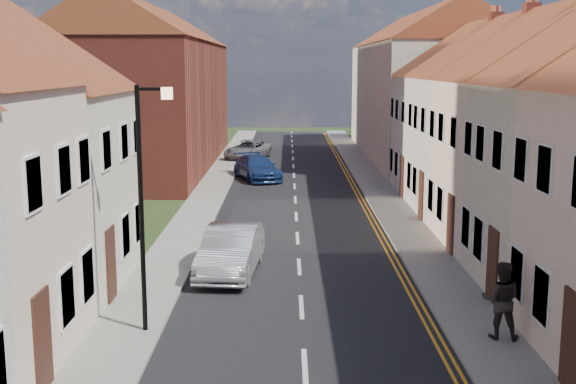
{
  "coord_description": "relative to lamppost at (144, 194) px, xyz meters",
  "views": [
    {
      "loc": [
        -0.38,
        3.03,
        6.57
      ],
      "look_at": [
        -0.37,
        26.99,
        2.35
      ],
      "focal_mm": 45.0,
      "sensor_mm": 36.0,
      "label": 1
    }
  ],
  "objects": [
    {
      "name": "cottage_r_cream_far",
      "position": [
        13.11,
        19.7,
        0.94
      ],
      "size": [
        8.3,
        6.0,
        9.0
      ],
      "color": "white",
      "rests_on": "ground"
    },
    {
      "name": "cottage_r_white_far",
      "position": [
        13.11,
        14.3,
        0.94
      ],
      "size": [
        8.3,
        5.2,
        9.0
      ],
      "color": "white",
      "rests_on": "ground"
    },
    {
      "name": "pavement_left",
      "position": [
        -0.59,
        10.0,
        -3.48
      ],
      "size": [
        1.8,
        90.0,
        0.12
      ],
      "primitive_type": "cube",
      "color": "#9E998F",
      "rests_on": "ground"
    },
    {
      "name": "cottage_r_pink",
      "position": [
        13.11,
        8.9,
        0.94
      ],
      "size": [
        8.3,
        6.0,
        9.0
      ],
      "color": "beige",
      "rests_on": "ground"
    },
    {
      "name": "block_left_far",
      "position": [
        -5.49,
        30.0,
        1.76
      ],
      "size": [
        8.3,
        24.2,
        10.5
      ],
      "color": "maroon",
      "rests_on": "ground"
    },
    {
      "name": "road",
      "position": [
        3.81,
        10.0,
        -3.53
      ],
      "size": [
        7.0,
        90.0,
        0.02
      ],
      "primitive_type": "cube",
      "color": "black",
      "rests_on": "ground"
    },
    {
      "name": "car_far",
      "position": [
        1.67,
        24.46,
        -2.85
      ],
      "size": [
        3.36,
        5.13,
        1.38
      ],
      "primitive_type": "imported",
      "rotation": [
        0.0,
        0.0,
        0.33
      ],
      "color": "navy",
      "rests_on": "ground"
    },
    {
      "name": "pavement_right",
      "position": [
        8.21,
        10.0,
        -3.48
      ],
      "size": [
        1.8,
        90.0,
        0.12
      ],
      "primitive_type": "cube",
      "color": "#9E998F",
      "rests_on": "ground"
    },
    {
      "name": "car_distant",
      "position": [
        0.61,
        33.64,
        -2.87
      ],
      "size": [
        3.54,
        5.26,
        1.34
      ],
      "primitive_type": "imported",
      "rotation": [
        0.0,
        0.0,
        -0.3
      ],
      "color": "gray",
      "rests_on": "ground"
    },
    {
      "name": "car_mid",
      "position": [
        1.63,
        5.28,
        -2.78
      ],
      "size": [
        2.02,
        4.72,
        1.51
      ],
      "primitive_type": "imported",
      "rotation": [
        0.0,
        0.0,
        -0.09
      ],
      "color": "#A2A5A9",
      "rests_on": "ground"
    },
    {
      "name": "block_right_far",
      "position": [
        13.11,
        35.0,
        1.76
      ],
      "size": [
        8.3,
        24.2,
        10.5
      ],
      "color": "white",
      "rests_on": "ground"
    },
    {
      "name": "pedestrian_right",
      "position": [
        8.52,
        -0.53,
        -2.48
      ],
      "size": [
        1.05,
        0.9,
        1.88
      ],
      "primitive_type": "imported",
      "rotation": [
        0.0,
        0.0,
        2.91
      ],
      "color": "#2B2422",
      "rests_on": "pavement_right"
    },
    {
      "name": "lamppost",
      "position": [
        0.0,
        0.0,
        0.0
      ],
      "size": [
        0.88,
        0.15,
        6.0
      ],
      "color": "black",
      "rests_on": "pavement_left"
    }
  ]
}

